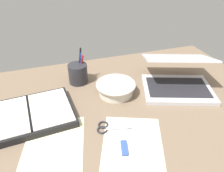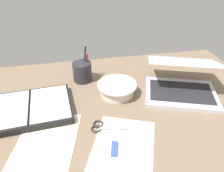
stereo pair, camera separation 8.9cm
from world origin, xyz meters
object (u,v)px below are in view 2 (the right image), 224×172
at_px(planner, 30,109).
at_px(scissors, 101,127).
at_px(laptop, 181,82).
at_px(bowl, 117,88).
at_px(pen_cup, 82,71).

xyz_separation_m(planner, scissors, (0.26, -0.15, -0.01)).
distance_m(laptop, bowl, 0.28).
bearing_deg(scissors, laptop, 45.87).
bearing_deg(pen_cup, laptop, -24.18).
xyz_separation_m(pen_cup, planner, (-0.23, -0.20, -0.03)).
distance_m(bowl, scissors, 0.22).
bearing_deg(scissors, planner, 174.20).
xyz_separation_m(bowl, pen_cup, (-0.14, 0.15, 0.02)).
height_order(pen_cup, planner, pen_cup).
height_order(bowl, pen_cup, pen_cup).
bearing_deg(bowl, laptop, -7.69).
relative_size(laptop, pen_cup, 2.28).
bearing_deg(scissors, bowl, 86.04).
height_order(laptop, pen_cup, pen_cup).
distance_m(laptop, planner, 0.64).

